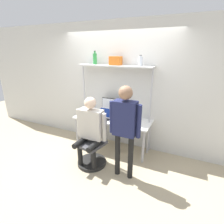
{
  "coord_description": "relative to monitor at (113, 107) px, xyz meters",
  "views": [
    {
      "loc": [
        1.48,
        -2.86,
        2.12
      ],
      "look_at": [
        0.23,
        -0.19,
        1.07
      ],
      "focal_mm": 28.0,
      "sensor_mm": 36.0,
      "label": 1
    }
  ],
  "objects": [
    {
      "name": "ground_plane",
      "position": [
        0.05,
        -0.48,
        -0.94
      ],
      "size": [
        12.0,
        12.0,
        0.0
      ],
      "primitive_type": "plane",
      "color": "tan"
    },
    {
      "name": "wall_back",
      "position": [
        0.05,
        0.18,
        0.41
      ],
      "size": [
        8.0,
        0.06,
        2.7
      ],
      "color": "silver",
      "rests_on": "ground_plane"
    },
    {
      "name": "desk",
      "position": [
        0.05,
        -0.15,
        -0.3
      ],
      "size": [
        1.67,
        0.61,
        0.72
      ],
      "color": "white",
      "rests_on": "ground_plane"
    },
    {
      "name": "shelf_unit",
      "position": [
        0.05,
        -0.02,
        0.63
      ],
      "size": [
        1.59,
        0.32,
        1.83
      ],
      "color": "silver",
      "rests_on": "ground_plane"
    },
    {
      "name": "monitor",
      "position": [
        0.0,
        0.0,
        0.0
      ],
      "size": [
        0.53,
        0.17,
        0.4
      ],
      "color": "black",
      "rests_on": "desk"
    },
    {
      "name": "laptop",
      "position": [
        -0.08,
        -0.21,
        -0.16
      ],
      "size": [
        0.32,
        0.22,
        0.23
      ],
      "color": "silver",
      "rests_on": "desk"
    },
    {
      "name": "cell_phone",
      "position": [
        0.16,
        -0.24,
        -0.22
      ],
      "size": [
        0.07,
        0.15,
        0.01
      ],
      "color": "black",
      "rests_on": "desk"
    },
    {
      "name": "office_chair",
      "position": [
        -0.05,
        -0.82,
        -0.66
      ],
      "size": [
        0.56,
        0.56,
        0.92
      ],
      "color": "black",
      "rests_on": "ground_plane"
    },
    {
      "name": "person_seated",
      "position": [
        -0.06,
        -0.87,
        -0.14
      ],
      "size": [
        0.62,
        0.47,
        1.35
      ],
      "color": "black",
      "rests_on": "ground_plane"
    },
    {
      "name": "person_standing",
      "position": [
        0.63,
        -0.91,
        0.09
      ],
      "size": [
        0.54,
        0.22,
        1.62
      ],
      "color": "black",
      "rests_on": "ground_plane"
    },
    {
      "name": "bottle_green",
      "position": [
        -0.41,
        -0.02,
        1.01
      ],
      "size": [
        0.08,
        0.08,
        0.27
      ],
      "color": "#2D8C3F",
      "rests_on": "shelf_unit"
    },
    {
      "name": "bottle_clear",
      "position": [
        0.57,
        -0.02,
        0.98
      ],
      "size": [
        0.09,
        0.09,
        0.2
      ],
      "color": "silver",
      "rests_on": "shelf_unit"
    },
    {
      "name": "storage_box",
      "position": [
        0.06,
        -0.02,
        0.98
      ],
      "size": [
        0.23,
        0.16,
        0.17
      ],
      "color": "#D1661E",
      "rests_on": "shelf_unit"
    }
  ]
}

